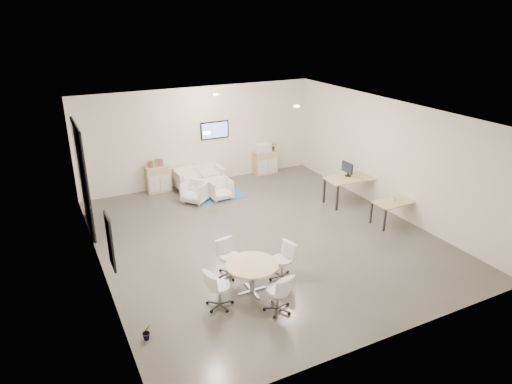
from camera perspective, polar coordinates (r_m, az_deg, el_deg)
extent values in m
cube|color=#4D4B46|center=(12.07, 0.88, -7.20)|extent=(8.00, 9.00, 0.80)
cube|color=white|center=(10.71, 1.00, 11.85)|extent=(8.00, 9.00, 0.80)
cube|color=white|center=(15.55, -7.50, 7.29)|extent=(8.00, 0.80, 3.20)
cube|color=white|center=(7.66, 18.38, -9.68)|extent=(8.00, 0.80, 3.20)
cube|color=white|center=(10.12, -21.76, -2.22)|extent=(0.80, 9.00, 3.20)
cube|color=white|center=(13.73, 17.50, 4.50)|extent=(0.80, 9.00, 3.20)
cube|color=black|center=(12.55, -20.91, 1.60)|extent=(0.02, 1.90, 2.85)
cube|color=black|center=(12.18, -21.70, 7.74)|extent=(0.06, 1.90, 0.08)
cube|color=black|center=(11.69, -20.27, 0.25)|extent=(0.06, 0.08, 2.85)
cube|color=black|center=(13.41, -21.31, 2.81)|extent=(0.06, 0.08, 2.85)
cube|color=black|center=(12.69, -20.91, 1.83)|extent=(0.06, 0.07, 2.85)
cube|color=#B2B2B7|center=(12.26, -20.15, -0.64)|extent=(0.04, 0.60, 0.05)
cube|color=black|center=(8.72, -17.80, -5.92)|extent=(0.04, 0.54, 1.04)
cube|color=white|center=(8.73, -17.66, -5.89)|extent=(0.01, 0.46, 0.96)
cube|color=#E97B5F|center=(8.82, -17.49, -7.04)|extent=(0.01, 0.32, 0.30)
cube|color=black|center=(15.28, -5.20, 7.71)|extent=(0.98, 0.05, 0.58)
cube|color=#8B9BF1|center=(15.26, -5.16, 7.69)|extent=(0.90, 0.01, 0.50)
cylinder|color=#FFEAC6|center=(9.19, -6.16, 7.35)|extent=(0.14, 0.14, 0.03)
cylinder|color=#FFEAC6|center=(11.80, 5.10, 10.63)|extent=(0.14, 0.14, 0.03)
cylinder|color=#FFEAC6|center=(13.47, -5.06, 12.03)|extent=(0.14, 0.14, 0.03)
cube|color=tan|center=(14.91, -12.12, 1.60)|extent=(0.75, 0.38, 0.85)
cube|color=silver|center=(14.72, -12.54, 0.95)|extent=(0.32, 0.02, 0.51)
cube|color=silver|center=(14.80, -11.24, 1.17)|extent=(0.32, 0.02, 0.51)
cube|color=tan|center=(16.21, 1.16, 3.72)|extent=(0.83, 0.39, 0.83)
cube|color=silver|center=(15.99, 0.89, 3.14)|extent=(0.35, 0.02, 0.50)
cube|color=silver|center=(16.16, 2.09, 3.33)|extent=(0.35, 0.02, 0.50)
cube|color=red|center=(14.68, -13.17, 3.41)|extent=(0.04, 0.14, 0.22)
cube|color=#337FCC|center=(14.69, -12.95, 3.45)|extent=(0.04, 0.14, 0.22)
cube|color=gold|center=(14.71, -12.74, 3.48)|extent=(0.04, 0.14, 0.22)
cube|color=#4CB24C|center=(14.72, -12.53, 3.51)|extent=(0.04, 0.14, 0.22)
cube|color=#CC6619|center=(14.73, -12.32, 3.55)|extent=(0.04, 0.14, 0.22)
cube|color=purple|center=(14.74, -12.10, 3.58)|extent=(0.04, 0.14, 0.22)
cube|color=#E54C7F|center=(14.76, -11.89, 3.61)|extent=(0.04, 0.14, 0.22)
cube|color=teal|center=(14.77, -11.68, 3.65)|extent=(0.04, 0.14, 0.22)
cube|color=white|center=(16.01, 0.89, 5.57)|extent=(0.53, 0.46, 0.29)
cube|color=white|center=(15.96, 0.90, 6.18)|extent=(0.40, 0.34, 0.06)
cube|color=white|center=(15.12, -7.14, 1.48)|extent=(1.58, 0.84, 0.29)
cube|color=white|center=(15.29, -7.58, 2.84)|extent=(1.55, 0.25, 0.29)
cube|color=white|center=(14.87, -9.72, 1.57)|extent=(0.17, 0.78, 0.58)
cube|color=white|center=(15.30, -4.69, 2.41)|extent=(0.17, 0.78, 0.58)
cube|color=#32529A|center=(14.43, -4.69, -0.44)|extent=(1.57, 1.06, 0.01)
imported|color=white|center=(13.93, -7.61, 0.15)|extent=(0.94, 0.94, 0.71)
imported|color=white|center=(14.10, -4.52, 0.50)|extent=(0.70, 0.66, 0.68)
cube|color=tan|center=(13.92, 11.79, 1.70)|extent=(1.57, 0.86, 0.04)
cube|color=black|center=(13.41, 10.12, -0.79)|extent=(0.05, 0.05, 0.75)
cube|color=black|center=(14.26, 14.71, 0.21)|extent=(0.05, 0.05, 0.75)
cube|color=black|center=(13.90, 8.53, 0.14)|extent=(0.05, 0.05, 0.75)
cube|color=black|center=(14.72, 13.07, 1.05)|extent=(0.05, 0.05, 0.75)
cube|color=tan|center=(12.89, 17.10, -1.13)|extent=(1.29, 0.69, 0.04)
cube|color=black|center=(12.46, 15.80, -3.44)|extent=(0.05, 0.05, 0.62)
cube|color=black|center=(13.24, 19.60, -2.39)|extent=(0.05, 0.05, 0.62)
cube|color=black|center=(12.82, 14.21, -2.53)|extent=(0.05, 0.05, 0.62)
cube|color=black|center=(13.58, 17.99, -1.57)|extent=(0.05, 0.05, 0.62)
cylinder|color=black|center=(14.02, 11.42, 2.01)|extent=(0.20, 0.20, 0.02)
cube|color=black|center=(13.98, 11.46, 2.47)|extent=(0.04, 0.03, 0.24)
cube|color=black|center=(13.90, 11.34, 3.03)|extent=(0.03, 0.50, 0.32)
cylinder|color=tan|center=(9.38, -0.50, -9.08)|extent=(1.08, 1.08, 0.04)
cylinder|color=#B2B2B7|center=(9.55, -0.49, -10.77)|extent=(0.10, 0.10, 0.62)
cube|color=#B2B2B7|center=(9.71, -0.49, -12.25)|extent=(0.63, 0.06, 0.03)
cube|color=#B2B2B7|center=(9.71, -0.49, -12.25)|extent=(0.06, 0.63, 0.03)
imported|color=#3F7F3F|center=(16.17, 2.12, 5.60)|extent=(0.27, 0.30, 0.22)
imported|color=#3F7F3F|center=(8.72, -13.44, -17.06)|extent=(0.28, 0.36, 0.14)
imported|color=white|center=(12.85, 16.84, -0.81)|extent=(0.14, 0.12, 0.12)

